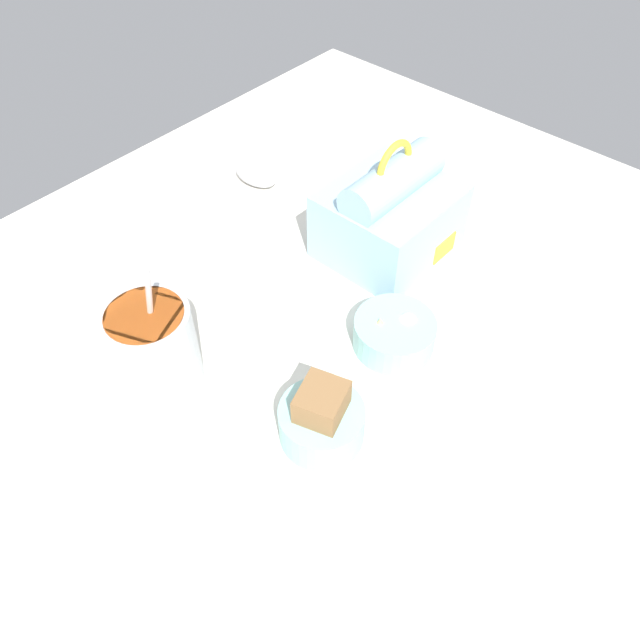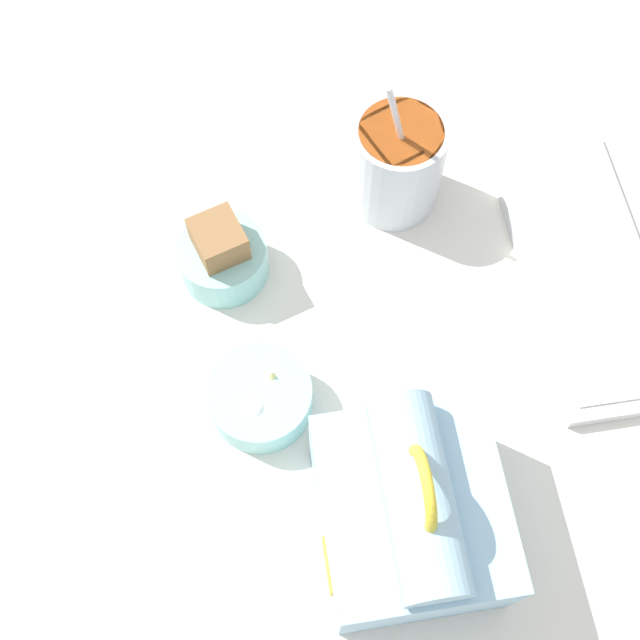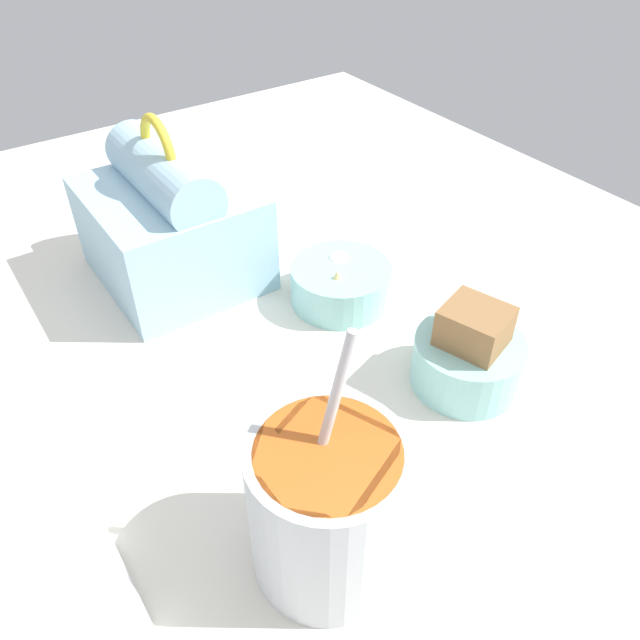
{
  "view_description": "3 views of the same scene",
  "coord_description": "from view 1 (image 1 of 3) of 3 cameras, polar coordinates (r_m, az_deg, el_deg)",
  "views": [
    {
      "loc": [
        -38.55,
        -37.6,
        66.66
      ],
      "look_at": [
        1.64,
        -1.83,
        7.0
      ],
      "focal_mm": 35.0,
      "sensor_mm": 36.0,
      "label": 1
    },
    {
      "loc": [
        36.7,
        -7.27,
        82.96
      ],
      "look_at": [
        1.64,
        -1.83,
        7.0
      ],
      "focal_mm": 45.0,
      "sensor_mm": 36.0,
      "label": 2
    },
    {
      "loc": [
        -35.43,
        23.82,
        44.22
      ],
      "look_at": [
        1.64,
        -1.83,
        7.0
      ],
      "focal_mm": 35.0,
      "sensor_mm": 36.0,
      "label": 3
    }
  ],
  "objects": [
    {
      "name": "keyboard",
      "position": [
        0.99,
        -15.16,
        6.06
      ],
      "size": [
        36.01,
        13.94,
        2.1
      ],
      "color": "silver",
      "rests_on": "desk_surface"
    },
    {
      "name": "bento_bowl_sandwich",
      "position": [
        0.73,
        0.16,
        -9.09
      ],
      "size": [
        10.13,
        10.13,
        8.68
      ],
      "color": "#93D1CC",
      "rests_on": "desk_surface"
    },
    {
      "name": "desk_surface",
      "position": [
        0.85,
        -1.66,
        -2.72
      ],
      "size": [
        140.0,
        110.0,
        2.0
      ],
      "color": "silver",
      "rests_on": "ground"
    },
    {
      "name": "bento_bowl_snacks",
      "position": [
        0.83,
        6.78,
        -1.19
      ],
      "size": [
        10.87,
        10.87,
        5.24
      ],
      "color": "#93D1CC",
      "rests_on": "desk_surface"
    },
    {
      "name": "computer_mouse",
      "position": [
        1.11,
        -5.89,
        13.1
      ],
      "size": [
        5.05,
        8.53,
        2.8
      ],
      "color": "silver",
      "rests_on": "desk_surface"
    },
    {
      "name": "soup_cup",
      "position": [
        0.79,
        -14.97,
        -2.33
      ],
      "size": [
        10.59,
        10.59,
        20.03
      ],
      "color": "silver",
      "rests_on": "desk_surface"
    },
    {
      "name": "lunch_bag",
      "position": [
        0.94,
        6.36,
        9.52
      ],
      "size": [
        18.23,
        16.6,
        19.03
      ],
      "color": "#9EC6DB",
      "rests_on": "desk_surface"
    }
  ]
}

